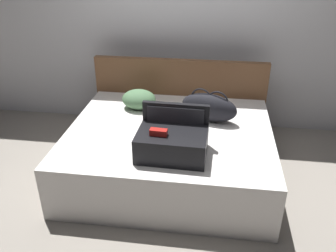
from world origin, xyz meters
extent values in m
plane|color=gray|center=(0.00, 0.00, 0.00)|extent=(12.00, 12.00, 0.00)
cube|color=silver|center=(0.00, 1.65, 1.30)|extent=(8.00, 0.10, 2.60)
cube|color=silver|center=(0.00, 0.40, 0.26)|extent=(1.96, 1.68, 0.52)
cube|color=brown|center=(0.00, 1.28, 0.47)|extent=(2.00, 0.08, 0.94)
cube|color=black|center=(0.08, -0.07, 0.63)|extent=(0.59, 0.41, 0.22)
cube|color=#28282D|center=(0.08, -0.07, 0.66)|extent=(0.52, 0.36, 0.15)
cube|color=#B21E19|center=(-0.02, -0.12, 0.76)|extent=(0.15, 0.07, 0.06)
cube|color=black|center=(0.09, 0.15, 0.71)|extent=(0.58, 0.06, 0.39)
cube|color=#28282D|center=(0.09, 0.12, 0.71)|extent=(0.49, 0.03, 0.33)
ellipsoid|color=black|center=(0.36, 0.65, 0.66)|extent=(0.62, 0.38, 0.28)
torus|color=black|center=(0.28, 0.68, 0.73)|extent=(0.22, 0.08, 0.22)
torus|color=black|center=(0.44, 0.62, 0.73)|extent=(0.22, 0.08, 0.22)
ellipsoid|color=#4C724C|center=(-0.40, 0.85, 0.62)|extent=(0.41, 0.36, 0.20)
camera|label=1|loc=(0.40, -2.62, 2.15)|focal=38.18mm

